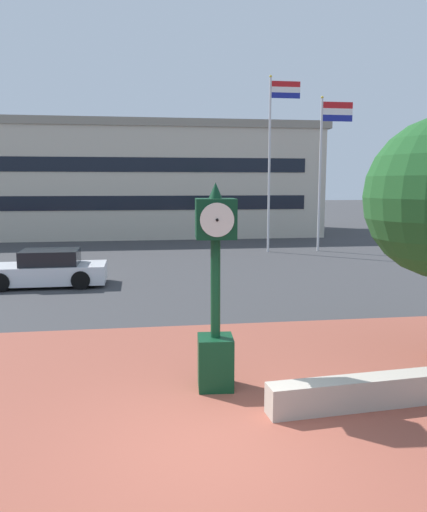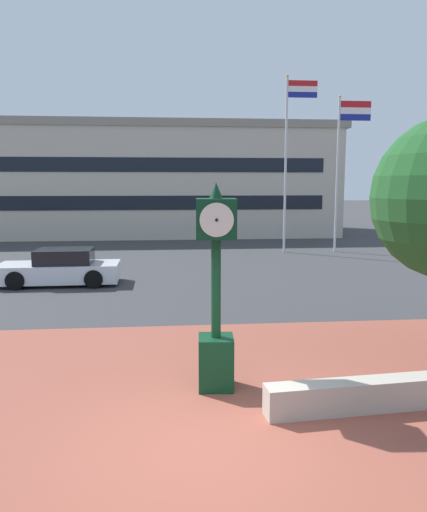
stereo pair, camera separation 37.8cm
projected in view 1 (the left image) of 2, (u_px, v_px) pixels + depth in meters
name	position (u px, v px, depth m)	size (l,w,h in m)	color
ground_plane	(212.00, 445.00, 6.91)	(200.00, 200.00, 0.00)	#38383A
plaza_brick_paving	(203.00, 414.00, 7.85)	(44.00, 9.92, 0.01)	brown
planter_wall	(363.00, 392.00, 8.06)	(3.20, 0.40, 0.50)	#ADA393
street_clock	(215.00, 292.00, 8.63)	(0.72, 0.79, 3.61)	#0C381E
car_street_near	(46.00, 270.00, 17.64)	(4.24, 1.86, 1.28)	silver
flagpole_primary	(272.00, 151.00, 25.83)	(1.63, 0.14, 9.03)	silver
flagpole_secondary	(324.00, 159.00, 26.28)	(1.74, 0.14, 8.07)	silver
civic_building	(106.00, 180.00, 36.07)	(29.83, 10.58, 7.64)	beige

